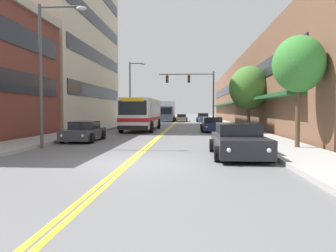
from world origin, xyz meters
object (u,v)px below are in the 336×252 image
at_px(car_silver_parked_left_near, 138,120).
at_px(street_tree_right_near, 299,65).
at_px(car_dark_grey_parked_left_mid, 84,132).
at_px(street_lamp_left_near, 48,62).
at_px(car_navy_parked_right_far, 213,125).
at_px(box_truck, 167,111).
at_px(fire_hydrant, 249,132).
at_px(city_bus, 142,113).
at_px(car_slate_blue_parked_right_mid, 203,118).
at_px(car_charcoal_parked_right_foreground, 238,141).
at_px(traffic_signal_mast, 195,87).
at_px(car_beige_moving_lead, 182,118).
at_px(street_lamp_left_far, 132,88).
at_px(street_tree_right_mid, 249,88).

xyz_separation_m(car_silver_parked_left_near, street_tree_right_near, (11.71, -25.03, 3.47)).
distance_m(car_dark_grey_parked_left_mid, street_lamp_left_near, 5.38).
bearing_deg(car_navy_parked_right_far, box_truck, 103.40).
relative_size(box_truck, fire_hydrant, 8.32).
bearing_deg(car_silver_parked_left_near, city_bus, -78.34).
bearing_deg(city_bus, car_slate_blue_parked_right_mid, 73.64).
distance_m(city_bus, car_charcoal_parked_right_foreground, 18.85).
xyz_separation_m(car_charcoal_parked_right_foreground, traffic_signal_mast, (-1.40, 27.89, 4.25)).
relative_size(car_dark_grey_parked_left_mid, street_tree_right_near, 0.80).
bearing_deg(car_dark_grey_parked_left_mid, box_truck, 85.60).
height_order(street_tree_right_near, fire_hydrant, street_tree_right_near).
height_order(car_dark_grey_parked_left_mid, car_navy_parked_right_far, car_navy_parked_right_far).
xyz_separation_m(car_beige_moving_lead, box_truck, (-2.48, -2.34, 1.13)).
bearing_deg(fire_hydrant, street_tree_right_near, -73.34).
distance_m(car_charcoal_parked_right_foreground, traffic_signal_mast, 28.25).
bearing_deg(box_truck, car_charcoal_parked_right_foreground, -81.74).
xyz_separation_m(car_charcoal_parked_right_foreground, street_lamp_left_far, (-9.30, 27.14, 4.05)).
bearing_deg(street_tree_right_near, car_slate_blue_parked_right_mid, 94.43).
height_order(car_beige_moving_lead, box_truck, box_truck).
height_order(street_lamp_left_far, street_tree_right_mid, street_lamp_left_far).
bearing_deg(fire_hydrant, car_beige_moving_lead, 98.06).
distance_m(car_charcoal_parked_right_foreground, street_tree_right_near, 5.15).
height_order(car_silver_parked_left_near, car_beige_moving_lead, car_silver_parked_left_near).
distance_m(city_bus, car_navy_parked_right_far, 6.94).
xyz_separation_m(car_beige_moving_lead, street_lamp_left_far, (-5.85, -16.13, 4.11)).
bearing_deg(car_navy_parked_right_far, street_tree_right_mid, -9.42).
relative_size(car_charcoal_parked_right_foreground, street_tree_right_mid, 0.88).
bearing_deg(car_charcoal_parked_right_foreground, car_silver_parked_left_near, 107.50).
xyz_separation_m(car_dark_grey_parked_left_mid, traffic_signal_mast, (7.21, 21.74, 4.31)).
relative_size(car_beige_moving_lead, street_lamp_left_far, 0.54).
bearing_deg(fire_hydrant, car_silver_parked_left_near, 116.92).
bearing_deg(car_navy_parked_right_far, car_dark_grey_parked_left_mid, -131.58).
height_order(car_beige_moving_lead, street_lamp_left_near, street_lamp_left_near).
bearing_deg(fire_hydrant, box_truck, 102.67).
distance_m(street_tree_right_near, fire_hydrant, 6.12).
bearing_deg(box_truck, traffic_signal_mast, -70.81).
bearing_deg(city_bus, street_tree_right_mid, -13.00).
distance_m(car_silver_parked_left_near, car_navy_parked_right_far, 14.25).
relative_size(car_dark_grey_parked_left_mid, box_truck, 0.63).
height_order(car_charcoal_parked_right_foreground, street_lamp_left_far, street_lamp_left_far).
bearing_deg(car_dark_grey_parked_left_mid, fire_hydrant, 4.78).
height_order(car_dark_grey_parked_left_mid, traffic_signal_mast, traffic_signal_mast).
bearing_deg(traffic_signal_mast, car_navy_parked_right_far, -83.22).
bearing_deg(car_beige_moving_lead, car_slate_blue_parked_right_mid, -36.42).
height_order(car_navy_parked_right_far, street_lamp_left_far, street_lamp_left_far).
bearing_deg(street_lamp_left_near, car_silver_parked_left_near, 88.63).
relative_size(car_slate_blue_parked_right_mid, car_beige_moving_lead, 1.11).
bearing_deg(car_silver_parked_left_near, street_tree_right_mid, -45.34).
distance_m(car_beige_moving_lead, fire_hydrant, 36.62).
bearing_deg(car_navy_parked_right_far, city_bus, 165.35).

